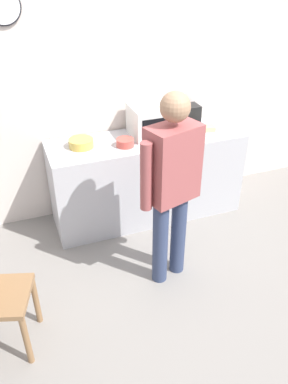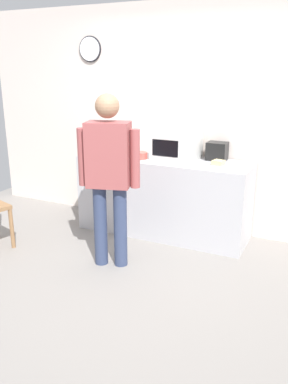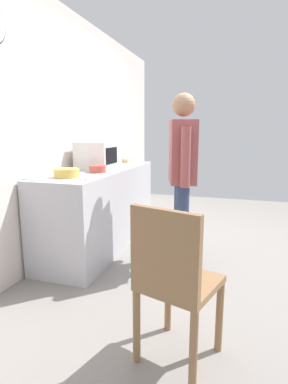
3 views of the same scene
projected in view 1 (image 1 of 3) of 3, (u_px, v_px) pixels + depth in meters
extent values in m
plane|color=gray|center=(201.00, 287.00, 3.38)|extent=(6.00, 6.00, 0.00)
cube|color=silver|center=(138.00, 87.00, 3.96)|extent=(5.40, 0.10, 2.60)
cylinder|color=white|center=(2.00, 6.00, 3.13)|extent=(0.28, 0.03, 0.28)
cylinder|color=black|center=(2.00, 6.00, 3.13)|extent=(0.30, 0.02, 0.30)
cube|color=#B7B7BC|center=(147.00, 177.00, 4.09)|extent=(1.97, 0.62, 0.90)
cube|color=silver|center=(156.00, 120.00, 3.87)|extent=(0.50, 0.38, 0.30)
cube|color=black|center=(157.00, 128.00, 3.70)|extent=(0.30, 0.01, 0.18)
cylinder|color=white|center=(209.00, 131.00, 3.98)|extent=(0.26, 0.26, 0.01)
cube|color=#CFBA81|center=(209.00, 128.00, 3.97)|extent=(0.13, 0.13, 0.05)
cylinder|color=#C64C42|center=(125.00, 143.00, 3.69)|extent=(0.17, 0.17, 0.07)
cylinder|color=gold|center=(81.00, 143.00, 3.67)|extent=(0.23, 0.23, 0.08)
cube|color=black|center=(188.00, 114.00, 4.13)|extent=(0.22, 0.18, 0.20)
cube|color=silver|center=(86.00, 159.00, 3.46)|extent=(0.17, 0.08, 0.01)
cube|color=silver|center=(52.00, 140.00, 3.81)|extent=(0.06, 0.17, 0.01)
cylinder|color=navy|center=(178.00, 233.00, 3.36)|extent=(0.13, 0.13, 0.81)
cylinder|color=navy|center=(160.00, 242.00, 3.26)|extent=(0.13, 0.13, 0.81)
cube|color=#9E4C4C|center=(173.00, 164.00, 2.93)|extent=(0.45, 0.34, 0.61)
cylinder|color=#9E4C4C|center=(197.00, 158.00, 3.07)|extent=(0.09, 0.09, 0.55)
cylinder|color=#9E4C4C|center=(146.00, 177.00, 2.82)|extent=(0.09, 0.09, 0.55)
sphere|color=#A37A5B|center=(175.00, 107.00, 2.69)|extent=(0.22, 0.22, 0.22)
cylinder|color=olive|center=(27.00, 340.00, 2.65)|extent=(0.04, 0.04, 0.45)
cylinder|color=olive|center=(36.00, 301.00, 2.95)|extent=(0.04, 0.04, 0.45)
cube|color=olive|center=(0.00, 297.00, 2.67)|extent=(0.50, 0.50, 0.04)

